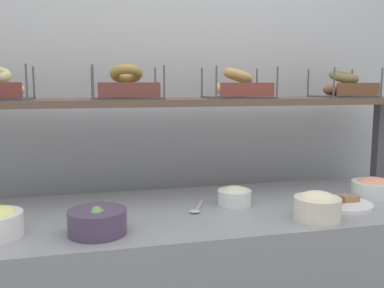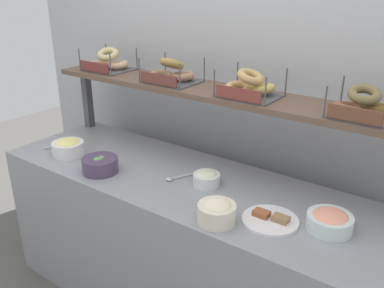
{
  "view_description": "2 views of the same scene",
  "coord_description": "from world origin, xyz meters",
  "px_view_note": "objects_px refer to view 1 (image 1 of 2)",
  "views": [
    {
      "loc": [
        -0.43,
        -1.57,
        1.34
      ],
      "look_at": [
        -0.03,
        0.05,
        1.1
      ],
      "focal_mm": 39.26,
      "sensor_mm": 36.0,
      "label": 1
    },
    {
      "loc": [
        1.18,
        -1.55,
        1.85
      ],
      "look_at": [
        0.01,
        0.07,
        1.03
      ],
      "focal_mm": 38.62,
      "sensor_mm": 36.0,
      "label": 2
    }
  ],
  "objects_px": {
    "bowl_scallion_spread": "(234,196)",
    "bagel_basket_cinnamon_raisin": "(343,87)",
    "bowl_lox_spread": "(374,187)",
    "serving_plate_white": "(341,203)",
    "bowl_potato_salad": "(317,206)",
    "serving_spoon_by_edge": "(197,209)",
    "bagel_basket_sesame": "(238,87)",
    "bowl_veggie_mix": "(97,221)",
    "bagel_basket_everything": "(126,88)"
  },
  "relations": [
    {
      "from": "bowl_scallion_spread",
      "to": "bagel_basket_cinnamon_raisin",
      "type": "distance_m",
      "value": 0.81
    },
    {
      "from": "bowl_lox_spread",
      "to": "serving_plate_white",
      "type": "relative_size",
      "value": 0.78
    },
    {
      "from": "bowl_potato_salad",
      "to": "serving_spoon_by_edge",
      "type": "relative_size",
      "value": 1.03
    },
    {
      "from": "serving_plate_white",
      "to": "bagel_basket_sesame",
      "type": "relative_size",
      "value": 0.85
    },
    {
      "from": "bowl_veggie_mix",
      "to": "bagel_basket_everything",
      "type": "xyz_separation_m",
      "value": [
        0.15,
        0.45,
        0.44
      ]
    },
    {
      "from": "bowl_veggie_mix",
      "to": "bowl_lox_spread",
      "type": "height_order",
      "value": "bowl_veggie_mix"
    },
    {
      "from": "bowl_veggie_mix",
      "to": "serving_plate_white",
      "type": "relative_size",
      "value": 0.78
    },
    {
      "from": "bowl_veggie_mix",
      "to": "serving_spoon_by_edge",
      "type": "bearing_deg",
      "value": 24.01
    },
    {
      "from": "bowl_lox_spread",
      "to": "bagel_basket_cinnamon_raisin",
      "type": "xyz_separation_m",
      "value": [
        -0.0,
        0.26,
        0.44
      ]
    },
    {
      "from": "bagel_basket_everything",
      "to": "bowl_veggie_mix",
      "type": "bearing_deg",
      "value": -107.87
    },
    {
      "from": "bowl_veggie_mix",
      "to": "bagel_basket_sesame",
      "type": "bearing_deg",
      "value": 34.35
    },
    {
      "from": "serving_spoon_by_edge",
      "to": "serving_plate_white",
      "type": "bearing_deg",
      "value": -8.1
    },
    {
      "from": "bowl_veggie_mix",
      "to": "bagel_basket_everything",
      "type": "bearing_deg",
      "value": 72.13
    },
    {
      "from": "bowl_potato_salad",
      "to": "bowl_scallion_spread",
      "type": "xyz_separation_m",
      "value": [
        -0.23,
        0.26,
        -0.01
      ]
    },
    {
      "from": "bowl_potato_salad",
      "to": "serving_plate_white",
      "type": "xyz_separation_m",
      "value": [
        0.19,
        0.14,
        -0.04
      ]
    },
    {
      "from": "serving_spoon_by_edge",
      "to": "bagel_basket_sesame",
      "type": "relative_size",
      "value": 0.57
    },
    {
      "from": "bowl_potato_salad",
      "to": "serving_spoon_by_edge",
      "type": "distance_m",
      "value": 0.46
    },
    {
      "from": "bowl_lox_spread",
      "to": "serving_spoon_by_edge",
      "type": "height_order",
      "value": "bowl_lox_spread"
    },
    {
      "from": "bowl_lox_spread",
      "to": "bagel_basket_everything",
      "type": "bearing_deg",
      "value": 165.5
    },
    {
      "from": "bowl_veggie_mix",
      "to": "serving_spoon_by_edge",
      "type": "xyz_separation_m",
      "value": [
        0.39,
        0.17,
        -0.04
      ]
    },
    {
      "from": "bowl_veggie_mix",
      "to": "bowl_potato_salad",
      "type": "height_order",
      "value": "bowl_potato_salad"
    },
    {
      "from": "serving_plate_white",
      "to": "bagel_basket_sesame",
      "type": "distance_m",
      "value": 0.67
    },
    {
      "from": "serving_spoon_by_edge",
      "to": "bagel_basket_sesame",
      "type": "xyz_separation_m",
      "value": [
        0.26,
        0.27,
        0.47
      ]
    },
    {
      "from": "bowl_potato_salad",
      "to": "bagel_basket_cinnamon_raisin",
      "type": "bearing_deg",
      "value": 50.01
    },
    {
      "from": "bowl_lox_spread",
      "to": "bagel_basket_cinnamon_raisin",
      "type": "distance_m",
      "value": 0.51
    },
    {
      "from": "bowl_potato_salad",
      "to": "bowl_scallion_spread",
      "type": "height_order",
      "value": "bowl_potato_salad"
    },
    {
      "from": "bowl_potato_salad",
      "to": "bowl_scallion_spread",
      "type": "bearing_deg",
      "value": 131.26
    },
    {
      "from": "bowl_lox_spread",
      "to": "bagel_basket_sesame",
      "type": "xyz_separation_m",
      "value": [
        -0.55,
        0.26,
        0.44
      ]
    },
    {
      "from": "bagel_basket_everything",
      "to": "bagel_basket_sesame",
      "type": "distance_m",
      "value": 0.5
    },
    {
      "from": "bagel_basket_everything",
      "to": "bagel_basket_sesame",
      "type": "bearing_deg",
      "value": -0.99
    },
    {
      "from": "bowl_scallion_spread",
      "to": "bagel_basket_everything",
      "type": "distance_m",
      "value": 0.65
    },
    {
      "from": "bowl_veggie_mix",
      "to": "bagel_basket_sesame",
      "type": "xyz_separation_m",
      "value": [
        0.65,
        0.44,
        0.44
      ]
    },
    {
      "from": "bagel_basket_sesame",
      "to": "serving_plate_white",
      "type": "bearing_deg",
      "value": -47.87
    },
    {
      "from": "bowl_potato_salad",
      "to": "bagel_basket_everything",
      "type": "bearing_deg",
      "value": 141.77
    },
    {
      "from": "bowl_potato_salad",
      "to": "bagel_basket_sesame",
      "type": "relative_size",
      "value": 0.58
    },
    {
      "from": "serving_spoon_by_edge",
      "to": "bagel_basket_cinnamon_raisin",
      "type": "height_order",
      "value": "bagel_basket_cinnamon_raisin"
    },
    {
      "from": "bagel_basket_everything",
      "to": "bowl_potato_salad",
      "type": "bearing_deg",
      "value": -38.23
    },
    {
      "from": "serving_plate_white",
      "to": "serving_spoon_by_edge",
      "type": "distance_m",
      "value": 0.59
    },
    {
      "from": "bowl_scallion_spread",
      "to": "bowl_lox_spread",
      "type": "relative_size",
      "value": 0.72
    },
    {
      "from": "bowl_scallion_spread",
      "to": "serving_plate_white",
      "type": "bearing_deg",
      "value": -16.31
    },
    {
      "from": "serving_plate_white",
      "to": "bagel_basket_everything",
      "type": "relative_size",
      "value": 0.84
    },
    {
      "from": "bagel_basket_everything",
      "to": "bagel_basket_cinnamon_raisin",
      "type": "distance_m",
      "value": 1.05
    },
    {
      "from": "bagel_basket_sesame",
      "to": "bowl_potato_salad",
      "type": "bearing_deg",
      "value": -75.0
    },
    {
      "from": "bowl_veggie_mix",
      "to": "bowl_potato_salad",
      "type": "xyz_separation_m",
      "value": [
        0.78,
        -0.05,
        0.01
      ]
    },
    {
      "from": "serving_spoon_by_edge",
      "to": "bowl_lox_spread",
      "type": "bearing_deg",
      "value": 0.66
    },
    {
      "from": "bowl_scallion_spread",
      "to": "bagel_basket_sesame",
      "type": "distance_m",
      "value": 0.51
    },
    {
      "from": "bagel_basket_sesame",
      "to": "bagel_basket_cinnamon_raisin",
      "type": "bearing_deg",
      "value": -0.05
    },
    {
      "from": "serving_spoon_by_edge",
      "to": "bagel_basket_everything",
      "type": "distance_m",
      "value": 0.6
    },
    {
      "from": "serving_plate_white",
      "to": "serving_spoon_by_edge",
      "type": "relative_size",
      "value": 1.51
    },
    {
      "from": "bowl_lox_spread",
      "to": "serving_plate_white",
      "type": "distance_m",
      "value": 0.25
    }
  ]
}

